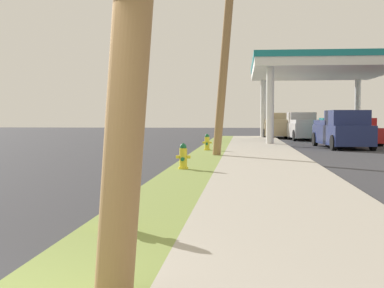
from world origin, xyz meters
The scene contains 9 objects.
fire_hydrant_nearest centered at (0.56, 3.76, 0.45)m, with size 0.42×0.38×0.74m.
fire_hydrant_second centered at (0.48, 12.13, 0.45)m, with size 0.42×0.38×0.74m.
fire_hydrant_third centered at (0.56, 21.07, 0.45)m, with size 0.42×0.37×0.74m.
utility_pole_midground centered at (1.57, 17.61, 5.23)m, with size 1.63×1.44×10.05m.
car_teal_by_near_pump centered at (8.05, 32.72, 0.72)m, with size 1.97×4.51×1.57m.
car_red_by_far_pump centered at (8.85, 29.22, 0.72)m, with size 2.19×4.61×1.57m.
truck_navy_at_forecourt centered at (7.34, 25.49, 0.91)m, with size 2.50×5.54×1.97m.
truck_tan_on_apron centered at (4.72, 39.80, 0.91)m, with size 2.21×5.44×1.97m.
truck_silver_at_far_bay centered at (6.46, 35.87, 0.91)m, with size 2.43×5.51×1.97m.
Camera 1 is at (2.21, -3.21, 1.61)m, focal length 50.32 mm.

